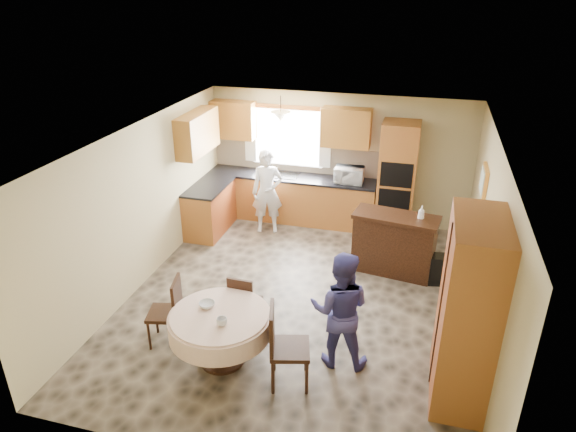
% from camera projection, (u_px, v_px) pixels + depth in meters
% --- Properties ---
extents(floor, '(5.00, 6.00, 0.01)m').
position_uv_depth(floor, '(299.00, 299.00, 7.74)').
color(floor, '#72624F').
rests_on(floor, ground).
extents(ceiling, '(5.00, 6.00, 0.01)m').
position_uv_depth(ceiling, '(301.00, 138.00, 6.69)').
color(ceiling, white).
rests_on(ceiling, wall_back).
extents(wall_back, '(5.00, 0.02, 2.50)m').
position_uv_depth(wall_back, '(338.00, 159.00, 9.84)').
color(wall_back, tan).
rests_on(wall_back, floor).
extents(wall_front, '(5.00, 0.02, 2.50)m').
position_uv_depth(wall_front, '(219.00, 366.00, 4.59)').
color(wall_front, tan).
rests_on(wall_front, floor).
extents(wall_left, '(0.02, 6.00, 2.50)m').
position_uv_depth(wall_left, '(141.00, 206.00, 7.81)').
color(wall_left, tan).
rests_on(wall_left, floor).
extents(wall_right, '(0.02, 6.00, 2.50)m').
position_uv_depth(wall_right, '(488.00, 247.00, 6.61)').
color(wall_right, tan).
rests_on(wall_right, floor).
extents(window, '(1.40, 0.03, 1.10)m').
position_uv_depth(window, '(288.00, 137.00, 9.91)').
color(window, white).
rests_on(window, wall_back).
extents(curtain_left, '(0.22, 0.02, 1.15)m').
position_uv_depth(curtain_left, '(250.00, 133.00, 10.03)').
color(curtain_left, white).
rests_on(curtain_left, wall_back).
extents(curtain_right, '(0.22, 0.02, 1.15)m').
position_uv_depth(curtain_right, '(325.00, 138.00, 9.67)').
color(curtain_right, white).
rests_on(curtain_right, wall_back).
extents(base_cab_back, '(3.30, 0.60, 0.88)m').
position_uv_depth(base_cab_back, '(291.00, 199.00, 10.12)').
color(base_cab_back, '#B3782F').
rests_on(base_cab_back, floor).
extents(counter_back, '(3.30, 0.64, 0.04)m').
position_uv_depth(counter_back, '(291.00, 177.00, 9.93)').
color(counter_back, black).
rests_on(counter_back, base_cab_back).
extents(base_cab_left, '(0.60, 1.20, 0.88)m').
position_uv_depth(base_cab_left, '(210.00, 209.00, 9.66)').
color(base_cab_left, '#B3782F').
rests_on(base_cab_left, floor).
extents(counter_left, '(0.64, 1.20, 0.04)m').
position_uv_depth(counter_left, '(208.00, 187.00, 9.46)').
color(counter_left, black).
rests_on(counter_left, base_cab_left).
extents(backsplash, '(3.30, 0.02, 0.55)m').
position_uv_depth(backsplash, '(295.00, 159.00, 10.06)').
color(backsplash, beige).
rests_on(backsplash, wall_back).
extents(wall_cab_left, '(0.85, 0.33, 0.72)m').
position_uv_depth(wall_cab_left, '(233.00, 120.00, 9.90)').
color(wall_cab_left, '#C07E30').
rests_on(wall_cab_left, wall_back).
extents(wall_cab_right, '(0.90, 0.33, 0.72)m').
position_uv_depth(wall_cab_right, '(346.00, 128.00, 9.38)').
color(wall_cab_right, '#C07E30').
rests_on(wall_cab_right, wall_back).
extents(wall_cab_side, '(0.33, 1.20, 0.72)m').
position_uv_depth(wall_cab_side, '(197.00, 133.00, 9.07)').
color(wall_cab_side, '#C07E30').
rests_on(wall_cab_side, wall_left).
extents(oven_tower, '(0.66, 0.62, 2.12)m').
position_uv_depth(oven_tower, '(397.00, 179.00, 9.37)').
color(oven_tower, '#B3782F').
rests_on(oven_tower, floor).
extents(oven_upper, '(0.56, 0.01, 0.45)m').
position_uv_depth(oven_upper, '(396.00, 175.00, 9.01)').
color(oven_upper, black).
rests_on(oven_upper, oven_tower).
extents(oven_lower, '(0.56, 0.01, 0.45)m').
position_uv_depth(oven_lower, '(394.00, 201.00, 9.23)').
color(oven_lower, black).
rests_on(oven_lower, oven_tower).
extents(pendant, '(0.36, 0.36, 0.18)m').
position_uv_depth(pendant, '(281.00, 117.00, 9.27)').
color(pendant, beige).
rests_on(pendant, ceiling).
extents(sideboard, '(1.40, 0.74, 0.95)m').
position_uv_depth(sideboard, '(394.00, 246.00, 8.28)').
color(sideboard, '#351B0E').
rests_on(sideboard, floor).
extents(space_heater, '(0.39, 0.30, 0.48)m').
position_uv_depth(space_heater, '(439.00, 269.00, 8.05)').
color(space_heater, black).
rests_on(space_heater, floor).
extents(cupboard, '(0.58, 1.15, 2.20)m').
position_uv_depth(cupboard, '(468.00, 312.00, 5.58)').
color(cupboard, '#B3782F').
rests_on(cupboard, floor).
extents(dining_table, '(1.26, 1.26, 0.71)m').
position_uv_depth(dining_table, '(220.00, 325.00, 6.26)').
color(dining_table, '#351B0E').
rests_on(dining_table, floor).
extents(chair_left, '(0.49, 0.49, 0.95)m').
position_uv_depth(chair_left, '(170.00, 308.00, 6.63)').
color(chair_left, '#351B0E').
rests_on(chair_left, floor).
extents(chair_back, '(0.38, 0.38, 0.85)m').
position_uv_depth(chair_back, '(243.00, 300.00, 6.88)').
color(chair_back, '#351B0E').
rests_on(chair_back, floor).
extents(chair_right, '(0.56, 0.56, 1.05)m').
position_uv_depth(chair_right, '(282.00, 342.00, 5.92)').
color(chair_right, '#351B0E').
rests_on(chair_right, floor).
extents(framed_picture, '(0.06, 0.54, 0.45)m').
position_uv_depth(framed_picture, '(484.00, 181.00, 7.53)').
color(framed_picture, gold).
rests_on(framed_picture, wall_right).
extents(microwave, '(0.54, 0.38, 0.29)m').
position_uv_depth(microwave, '(349.00, 175.00, 9.54)').
color(microwave, silver).
rests_on(microwave, counter_back).
extents(person_sink, '(0.66, 0.52, 1.58)m').
position_uv_depth(person_sink, '(267.00, 192.00, 9.52)').
color(person_sink, silver).
rests_on(person_sink, floor).
extents(person_dining, '(0.79, 0.63, 1.54)m').
position_uv_depth(person_dining, '(340.00, 310.00, 6.18)').
color(person_dining, '#3A397C').
rests_on(person_dining, floor).
extents(bowl_sideboard, '(0.29, 0.29, 0.06)m').
position_uv_depth(bowl_sideboard, '(377.00, 215.00, 8.14)').
color(bowl_sideboard, '#B2B2B2').
rests_on(bowl_sideboard, sideboard).
extents(bottle_sideboard, '(0.12, 0.12, 0.27)m').
position_uv_depth(bottle_sideboard, '(421.00, 214.00, 7.94)').
color(bottle_sideboard, silver).
rests_on(bottle_sideboard, sideboard).
extents(cup_table, '(0.15, 0.15, 0.10)m').
position_uv_depth(cup_table, '(222.00, 322.00, 5.98)').
color(cup_table, '#B2B2B2').
rests_on(cup_table, dining_table).
extents(bowl_table, '(0.20, 0.20, 0.06)m').
position_uv_depth(bowl_table, '(207.00, 305.00, 6.32)').
color(bowl_table, '#B2B2B2').
rests_on(bowl_table, dining_table).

